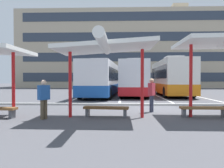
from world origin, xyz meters
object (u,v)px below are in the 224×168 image
at_px(waiting_shelter_1, 106,48).
at_px(coach_bus_2, 171,78).
at_px(waiting_passenger_2, 44,97).
at_px(waiting_passenger_1, 152,93).
at_px(bench_3, 204,109).
at_px(coach_bus_1, 136,79).
at_px(bench_2, 106,109).
at_px(coach_bus_0, 103,80).

bearing_deg(waiting_shelter_1, coach_bus_2, 67.88).
xyz_separation_m(coach_bus_2, waiting_shelter_1, (-5.79, -14.25, 1.12)).
bearing_deg(waiting_passenger_2, waiting_passenger_1, 25.14).
height_order(bench_3, waiting_passenger_2, waiting_passenger_2).
bearing_deg(waiting_passenger_2, coach_bus_1, 72.28).
height_order(bench_2, waiting_passenger_2, waiting_passenger_2).
bearing_deg(coach_bus_2, waiting_passenger_2, -119.74).
bearing_deg(waiting_passenger_1, waiting_shelter_1, -138.19).
xyz_separation_m(waiting_shelter_1, bench_3, (4.17, 0.47, -2.55)).
height_order(coach_bus_0, waiting_passenger_2, coach_bus_0).
height_order(waiting_passenger_1, waiting_passenger_2, waiting_passenger_1).
height_order(waiting_shelter_1, bench_3, waiting_shelter_1).
bearing_deg(waiting_shelter_1, coach_bus_0, 94.96).
xyz_separation_m(waiting_shelter_1, bench_2, (0.00, 0.36, -2.55)).
bearing_deg(bench_3, waiting_passenger_2, -173.76).
bearing_deg(coach_bus_2, coach_bus_0, -173.17).
xyz_separation_m(waiting_shelter_1, waiting_passenger_1, (2.15, 1.92, -1.93)).
height_order(coach_bus_2, waiting_passenger_2, coach_bus_2).
height_order(coach_bus_0, waiting_shelter_1, coach_bus_0).
distance_m(coach_bus_1, waiting_shelter_1, 14.80).
xyz_separation_m(coach_bus_0, waiting_passenger_1, (3.32, -11.49, -0.65)).
relative_size(bench_3, waiting_passenger_1, 1.20).
distance_m(bench_2, bench_3, 4.17).
bearing_deg(coach_bus_0, bench_3, -67.60).
distance_m(coach_bus_1, coach_bus_2, 3.56).
bearing_deg(bench_2, bench_3, 1.48).
xyz_separation_m(coach_bus_2, waiting_passenger_1, (-3.64, -12.32, -0.81)).
bearing_deg(bench_2, coach_bus_0, 95.10).
bearing_deg(coach_bus_1, coach_bus_2, -5.37).
xyz_separation_m(coach_bus_0, coach_bus_2, (6.96, 0.83, 0.16)).
relative_size(waiting_shelter_1, waiting_passenger_1, 2.82).
distance_m(bench_2, waiting_passenger_2, 2.63).
relative_size(bench_2, bench_3, 0.99).
xyz_separation_m(coach_bus_2, bench_3, (-1.62, -13.78, -1.42)).
bearing_deg(bench_3, coach_bus_0, 112.40).
bearing_deg(waiting_passenger_1, bench_3, -35.72).
height_order(waiting_shelter_1, waiting_passenger_1, waiting_shelter_1).
bearing_deg(coach_bus_0, waiting_passenger_2, -95.56).
relative_size(coach_bus_0, coach_bus_1, 1.04).
bearing_deg(coach_bus_1, bench_2, -98.98).
relative_size(bench_2, waiting_passenger_2, 1.23).
relative_size(coach_bus_2, waiting_passenger_1, 6.39).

